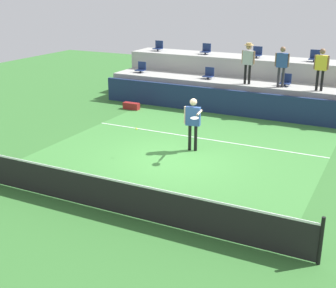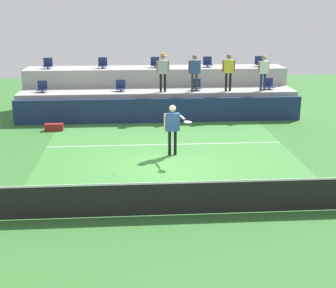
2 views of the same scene
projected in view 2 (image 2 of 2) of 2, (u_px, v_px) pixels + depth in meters
ground_plane at (170, 165)px, 16.28m from camera, size 40.00×40.00×0.00m
court_inner_paint at (168, 156)px, 17.24m from camera, size 9.00×10.00×0.01m
court_service_line at (165, 145)px, 18.58m from camera, size 9.00×0.06×0.00m
tennis_net at (183, 197)px, 12.32m from camera, size 10.48×0.08×1.07m
sponsor_backboard at (160, 111)px, 21.87m from camera, size 13.00×0.16×1.10m
seating_tier_lower at (158, 103)px, 23.09m from camera, size 13.00×1.80×1.25m
seating_tier_upper at (156, 88)px, 24.69m from camera, size 13.00×1.80×2.10m
stadium_chair_lower_far_left at (42, 87)px, 22.41m from camera, size 0.44×0.40×0.52m
stadium_chair_lower_left at (121, 86)px, 22.67m from camera, size 0.44×0.40×0.52m
stadium_chair_lower_right at (196, 85)px, 22.92m from camera, size 0.44×0.40×0.52m
stadium_chair_lower_far_right at (269, 85)px, 23.17m from camera, size 0.44×0.40×0.52m
stadium_chair_upper_far_left at (48, 64)px, 23.89m from camera, size 0.44×0.40×0.52m
stadium_chair_upper_left at (103, 64)px, 24.08m from camera, size 0.44×0.40×0.52m
stadium_chair_upper_center at (155, 63)px, 24.27m from camera, size 0.44×0.40×0.52m
stadium_chair_upper_right at (208, 63)px, 24.46m from camera, size 0.44×0.40×0.52m
stadium_chair_upper_far_right at (259, 62)px, 24.65m from camera, size 0.44×0.40×0.52m
tennis_player at (173, 125)px, 16.97m from camera, size 0.91×1.21×1.83m
spectator_with_hat at (163, 68)px, 22.19m from camera, size 0.60×0.44×1.78m
spectator_in_white at (195, 69)px, 22.31m from camera, size 0.60×0.25×1.71m
spectator_in_grey at (229, 69)px, 22.42m from camera, size 0.60×0.24×1.72m
spectator_leaning_on_rail at (264, 70)px, 22.56m from camera, size 0.58×0.26×1.64m
tennis_ball at (132, 141)px, 15.69m from camera, size 0.07×0.07×0.07m
equipment_bag at (54, 127)px, 20.59m from camera, size 0.76×0.28×0.30m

